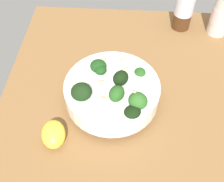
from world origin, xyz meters
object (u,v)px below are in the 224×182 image
lemon_wedge (54,134)px  bottle_short (185,3)px  bowl_of_broccoli (112,91)px  bottle_tall (224,9)px

lemon_wedge → bottle_short: bearing=53.2°
bowl_of_broccoli → bottle_tall: bottle_tall is taller
bottle_tall → bottle_short: bottle_tall is taller
lemon_wedge → bottle_short: size_ratio=0.40×
bowl_of_broccoli → lemon_wedge: size_ratio=3.21×
bottle_tall → bottle_short: size_ratio=1.04×
bowl_of_broccoli → bottle_tall: 39.05cm
lemon_wedge → bottle_tall: size_ratio=0.38×
lemon_wedge → bottle_short: 49.22cm
bottle_tall → bottle_short: (-9.96, 1.71, 0.26)cm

